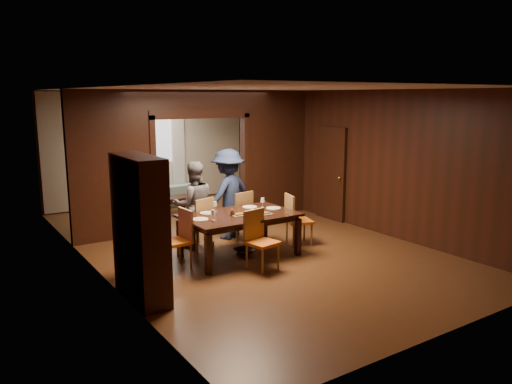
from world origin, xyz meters
TOP-DOWN VIEW (x-y plane):
  - floor at (0.00, 0.00)m, footprint 9.00×9.00m
  - ceiling at (0.00, 0.00)m, footprint 5.50×9.00m
  - room_walls at (0.00, 1.89)m, footprint 5.52×9.01m
  - person_purple at (-2.06, -0.70)m, footprint 0.50×0.66m
  - person_grey at (-0.85, 0.26)m, footprint 0.89×0.76m
  - person_navy at (-0.02, 0.43)m, footprint 1.29×1.00m
  - sofa at (0.05, 3.85)m, footprint 1.93×0.79m
  - serving_bowl at (-0.31, -0.62)m, footprint 0.37×0.37m
  - dining_table at (-0.44, -0.67)m, footprint 1.94×1.21m
  - coffee_table at (-0.06, 2.97)m, footprint 0.80×0.50m
  - chair_left at (-1.64, -0.64)m, footprint 0.47×0.47m
  - chair_right at (0.88, -0.68)m, footprint 0.55×0.55m
  - chair_far_l at (-0.85, 0.12)m, footprint 0.54×0.54m
  - chair_far_r at (0.08, 0.25)m, footprint 0.51×0.51m
  - chair_near at (-0.49, -1.47)m, footprint 0.52×0.52m
  - hutch at (-2.53, -1.50)m, footprint 0.40×1.20m
  - door_right at (2.70, 0.50)m, footprint 0.06×0.90m
  - window_far at (0.00, 4.44)m, footprint 1.20×0.03m
  - curtain_left at (-0.75, 4.40)m, footprint 0.35×0.06m
  - curtain_right at (0.75, 4.40)m, footprint 0.35×0.06m
  - plate_left at (-1.18, -0.65)m, footprint 0.27×0.27m
  - plate_far_l at (-0.87, -0.32)m, footprint 0.27×0.27m
  - plate_far_r at (0.01, -0.31)m, footprint 0.27×0.27m
  - plate_right at (0.31, -0.64)m, footprint 0.27×0.27m
  - plate_near at (-0.40, -1.05)m, footprint 0.27×0.27m
  - platter_a at (-0.47, -0.76)m, footprint 0.30×0.20m
  - platter_b at (-0.11, -0.94)m, footprint 0.30×0.20m
  - wineglass_left at (-1.03, -0.82)m, footprint 0.08×0.08m
  - wineglass_far at (-0.70, -0.27)m, footprint 0.08×0.08m
  - wineglass_right at (0.19, -0.47)m, footprint 0.08×0.08m
  - tumbler at (-0.37, -0.99)m, footprint 0.07×0.07m
  - condiment_jar at (-0.60, -0.71)m, footprint 0.08×0.08m

SIDE VIEW (x-z plane):
  - floor at x=0.00m, z-range 0.00..0.00m
  - coffee_table at x=-0.06m, z-range 0.00..0.40m
  - sofa at x=0.05m, z-range 0.00..0.56m
  - dining_table at x=-0.44m, z-range 0.00..0.76m
  - chair_left at x=-1.64m, z-range 0.00..0.97m
  - chair_right at x=0.88m, z-range 0.00..0.97m
  - chair_far_l at x=-0.85m, z-range 0.00..0.97m
  - chair_far_r at x=0.08m, z-range 0.00..0.97m
  - chair_near at x=-0.49m, z-range 0.00..0.97m
  - plate_left at x=-1.18m, z-range 0.76..0.77m
  - plate_far_l at x=-0.87m, z-range 0.76..0.77m
  - plate_far_r at x=0.01m, z-range 0.76..0.77m
  - plate_right at x=0.31m, z-range 0.76..0.77m
  - plate_near at x=-0.40m, z-range 0.76..0.77m
  - platter_a at x=-0.47m, z-range 0.76..0.80m
  - platter_b at x=-0.11m, z-range 0.76..0.80m
  - person_grey at x=-0.85m, z-range 0.00..1.61m
  - serving_bowl at x=-0.31m, z-range 0.76..0.85m
  - condiment_jar at x=-0.60m, z-range 0.76..0.87m
  - person_purple at x=-2.06m, z-range 0.00..1.65m
  - tumbler at x=-0.37m, z-range 0.76..0.90m
  - wineglass_left at x=-1.03m, z-range 0.76..0.94m
  - wineglass_far at x=-0.70m, z-range 0.76..0.94m
  - wineglass_right at x=0.19m, z-range 0.76..0.94m
  - person_navy at x=-0.02m, z-range 0.00..1.77m
  - hutch at x=-2.53m, z-range 0.00..2.00m
  - door_right at x=2.70m, z-range 0.00..2.10m
  - curtain_left at x=-0.75m, z-range 0.05..2.45m
  - curtain_right at x=0.75m, z-range 0.05..2.45m
  - room_walls at x=0.00m, z-range 0.06..2.96m
  - window_far at x=0.00m, z-range 1.05..2.35m
  - ceiling at x=0.00m, z-range 2.89..2.91m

